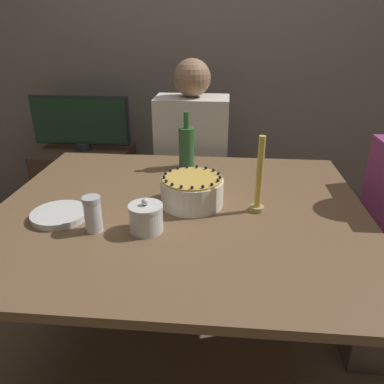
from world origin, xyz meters
name	(u,v)px	position (x,y,z in m)	size (l,w,h in m)	color
ground_plane	(182,354)	(0.00, 0.00, 0.00)	(12.00, 12.00, 0.00)	brown
wall_behind	(205,36)	(0.00, 1.40, 1.30)	(8.00, 0.05, 2.60)	slate
dining_table	(181,230)	(0.00, 0.00, 0.65)	(1.38, 1.18, 0.75)	brown
cake	(192,191)	(0.04, 0.03, 0.81)	(0.24, 0.24, 0.12)	white
sugar_bowl	(146,218)	(-0.09, -0.18, 0.80)	(0.11, 0.11, 0.12)	silver
sugar_shaker	(93,214)	(-0.26, -0.19, 0.81)	(0.06, 0.06, 0.12)	white
plate_stack	(60,215)	(-0.42, -0.12, 0.76)	(0.20, 0.20, 0.02)	silver
candle	(259,182)	(0.28, 0.00, 0.87)	(0.05, 0.05, 0.28)	tan
bottle	(187,147)	(-0.02, 0.43, 0.85)	(0.07, 0.07, 0.27)	#2D6638
person_man_blue_shirt	(192,181)	(-0.03, 0.79, 0.53)	(0.40, 0.34, 1.22)	#595960
side_cabinet	(89,189)	(-0.81, 1.14, 0.29)	(0.62, 0.44, 0.59)	#4C3828
tv_monitor	(81,122)	(-0.81, 1.14, 0.78)	(0.66, 0.10, 0.37)	#2D2D33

